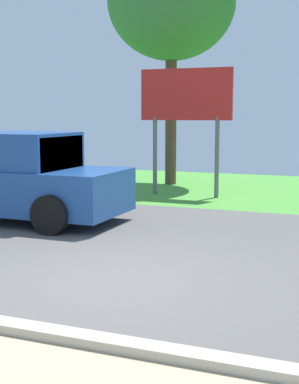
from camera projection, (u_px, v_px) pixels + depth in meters
name	position (u px, v px, depth m)	size (l,w,h in m)	color
ground_plane	(175.00, 238.00, 10.24)	(40.00, 22.00, 0.20)	#565451
pickup_truck	(8.00, 179.00, 11.76)	(5.20, 2.28, 1.88)	#1E478C
roadside_billboard	(186.00, 104.00, 14.90)	(2.60, 0.12, 3.50)	slate
tree_left_far	(171.00, 2.00, 17.04)	(4.03, 4.03, 7.61)	brown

